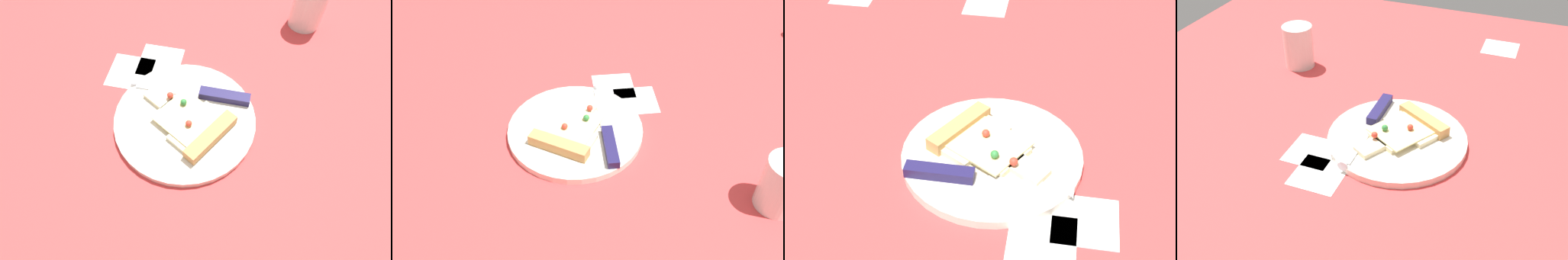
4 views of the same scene
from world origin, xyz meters
TOP-DOWN VIEW (x-y plane):
  - ground_plane at (0.02, -0.03)cm, footprint 140.34×140.34cm
  - plate at (-0.33, -4.24)cm, footprint 27.04×27.04cm
  - pizza_slice at (1.88, -5.54)cm, footprint 18.93×15.65cm
  - knife at (2.09, 1.85)cm, footprint 24.00×2.21cm
  - drinking_glass at (21.33, 28.45)cm, footprint 7.17×7.17cm

SIDE VIEW (x-z plane):
  - ground_plane at x=0.02cm, z-range -3.00..0.00cm
  - plate at x=-0.33cm, z-range 0.00..1.42cm
  - knife at x=2.09cm, z-range 0.80..3.25cm
  - pizza_slice at x=1.88cm, z-range 0.94..3.49cm
  - drinking_glass at x=21.33cm, z-range 0.00..10.36cm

